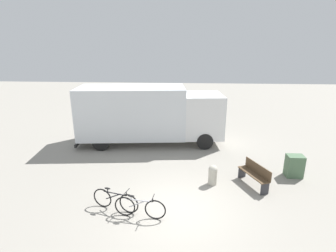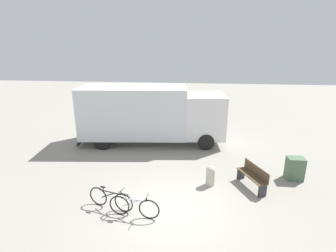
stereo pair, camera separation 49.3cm
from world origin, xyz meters
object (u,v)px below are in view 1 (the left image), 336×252
(delivery_truck, at_px, (148,113))
(bicycle_near, at_px, (115,200))
(utility_box, at_px, (294,166))
(bicycle_middle, at_px, (140,207))
(park_bench, at_px, (255,174))
(bollard_near_bench, at_px, (213,174))

(delivery_truck, bearing_deg, bicycle_near, -97.79)
(delivery_truck, bearing_deg, utility_box, -34.08)
(bicycle_middle, bearing_deg, park_bench, 35.58)
(bicycle_middle, relative_size, bollard_near_bench, 2.08)
(bicycle_middle, distance_m, bollard_near_bench, 3.37)
(bollard_near_bench, height_order, utility_box, utility_box)
(delivery_truck, xyz_separation_m, utility_box, (6.56, -3.58, -1.25))
(park_bench, relative_size, bollard_near_bench, 1.92)
(delivery_truck, xyz_separation_m, bollard_near_bench, (3.12, -4.46, -1.28))
(bicycle_near, height_order, bicycle_middle, same)
(park_bench, distance_m, bicycle_near, 5.36)
(delivery_truck, xyz_separation_m, bicycle_middle, (0.62, -6.71, -1.35))
(delivery_truck, height_order, bicycle_middle, delivery_truck)
(bicycle_middle, bearing_deg, delivery_truck, 101.87)
(utility_box, bearing_deg, bicycle_near, -157.83)
(delivery_truck, height_order, park_bench, delivery_truck)
(bicycle_middle, distance_m, utility_box, 6.72)
(bicycle_near, distance_m, bollard_near_bench, 3.88)
(delivery_truck, height_order, bollard_near_bench, delivery_truck)
(park_bench, xyz_separation_m, bicycle_near, (-5.00, -1.93, -0.12))
(park_bench, distance_m, bicycle_middle, 4.71)
(utility_box, bearing_deg, park_bench, -155.03)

